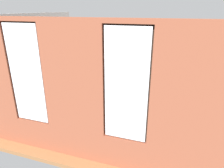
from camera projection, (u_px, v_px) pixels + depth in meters
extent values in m
cube|color=#99663D|center=(114.00, 106.00, 6.97)|extent=(6.61, 6.14, 0.10)
cube|color=#9E5138|center=(194.00, 112.00, 3.37)|extent=(1.49, 0.16, 3.00)
cube|color=#9E5138|center=(74.00, 95.00, 4.04)|extent=(1.31, 0.16, 3.00)
cube|color=#9E5138|center=(125.00, 152.00, 4.12)|extent=(0.86, 0.16, 0.71)
cube|color=#9E5138|center=(128.00, 21.00, 3.20)|extent=(0.86, 0.16, 0.09)
cube|color=white|center=(126.00, 88.00, 3.57)|extent=(0.80, 0.03, 2.14)
cube|color=#38281E|center=(127.00, 87.00, 3.62)|extent=(0.86, 0.04, 2.20)
cube|color=#9E5138|center=(37.00, 133.00, 4.77)|extent=(0.86, 0.16, 0.71)
cube|color=#9E5138|center=(19.00, 19.00, 3.84)|extent=(0.86, 0.16, 0.09)
cube|color=white|center=(27.00, 76.00, 4.21)|extent=(0.80, 0.03, 2.14)
cube|color=#38281E|center=(29.00, 75.00, 4.27)|extent=(0.86, 0.04, 2.20)
cube|color=#A87547|center=(79.00, 127.00, 4.42)|extent=(3.23, 0.24, 0.06)
cube|color=black|center=(74.00, 63.00, 3.89)|extent=(0.49, 0.03, 0.71)
cube|color=#389360|center=(75.00, 62.00, 3.90)|extent=(0.43, 0.01, 0.65)
cube|color=white|center=(34.00, 58.00, 7.12)|extent=(0.10, 5.14, 3.00)
cube|color=black|center=(83.00, 129.00, 5.18)|extent=(1.74, 0.85, 0.42)
cube|color=black|center=(76.00, 122.00, 4.75)|extent=(1.74, 0.24, 0.38)
cube|color=black|center=(110.00, 124.00, 4.85)|extent=(0.22, 0.85, 0.24)
cube|color=black|center=(56.00, 114.00, 5.30)|extent=(0.22, 0.85, 0.24)
cube|color=black|center=(95.00, 121.00, 5.03)|extent=(0.60, 0.65, 0.12)
cube|color=black|center=(72.00, 117.00, 5.22)|extent=(0.60, 0.65, 0.12)
cube|color=black|center=(183.00, 107.00, 6.33)|extent=(0.99, 1.86, 0.42)
cube|color=black|center=(196.00, 97.00, 6.07)|extent=(0.38, 1.81, 0.38)
cube|color=black|center=(186.00, 89.00, 6.90)|extent=(0.86, 0.29, 0.24)
cube|color=black|center=(182.00, 109.00, 5.54)|extent=(0.86, 0.29, 0.24)
cube|color=black|center=(184.00, 95.00, 6.54)|extent=(0.69, 0.67, 0.12)
cube|color=black|center=(182.00, 104.00, 5.96)|extent=(0.69, 0.67, 0.12)
cube|color=#A87547|center=(118.00, 96.00, 6.73)|extent=(1.56, 0.73, 0.04)
cube|color=#A87547|center=(140.00, 100.00, 6.86)|extent=(0.07, 0.07, 0.36)
cube|color=#A87547|center=(101.00, 95.00, 7.28)|extent=(0.07, 0.07, 0.36)
cube|color=#A87547|center=(137.00, 108.00, 6.32)|extent=(0.07, 0.07, 0.36)
cube|color=#A87547|center=(95.00, 102.00, 6.75)|extent=(0.07, 0.07, 0.36)
cylinder|color=#B23D38|center=(131.00, 94.00, 6.69)|extent=(0.08, 0.08, 0.09)
cylinder|color=#B7333D|center=(118.00, 94.00, 6.71)|extent=(0.08, 0.08, 0.09)
cylinder|color=brown|center=(113.00, 92.00, 6.84)|extent=(0.12, 0.12, 0.10)
sphere|color=#337F38|center=(113.00, 89.00, 6.80)|extent=(0.14, 0.14, 0.14)
cube|color=black|center=(120.00, 97.00, 6.59)|extent=(0.17, 0.14, 0.02)
cube|color=#B2B2B7|center=(104.00, 94.00, 6.76)|extent=(0.15, 0.16, 0.02)
cube|color=black|center=(48.00, 88.00, 7.62)|extent=(1.05, 0.42, 0.57)
cube|color=black|center=(47.00, 81.00, 7.51)|extent=(0.52, 0.20, 0.05)
cube|color=black|center=(47.00, 79.00, 7.49)|extent=(0.06, 0.04, 0.06)
cube|color=black|center=(46.00, 69.00, 7.36)|extent=(1.19, 0.04, 0.70)
cube|color=black|center=(46.00, 69.00, 7.38)|extent=(1.14, 0.01, 0.65)
cylinder|color=olive|center=(104.00, 81.00, 8.82)|extent=(0.49, 0.49, 0.28)
ellipsoid|color=silver|center=(104.00, 74.00, 8.71)|extent=(1.08, 1.08, 0.43)
ellipsoid|color=navy|center=(102.00, 71.00, 8.69)|extent=(0.44, 0.44, 0.18)
cylinder|color=brown|center=(193.00, 158.00, 4.28)|extent=(0.29, 0.29, 0.28)
cylinder|color=brown|center=(195.00, 146.00, 4.17)|extent=(0.05, 0.05, 0.33)
cone|color=#1E5B28|center=(184.00, 129.00, 4.08)|extent=(0.60, 0.21, 0.52)
cone|color=#1E5B28|center=(194.00, 132.00, 3.89)|extent=(0.31, 0.49, 0.61)
cone|color=#1E5B28|center=(211.00, 136.00, 3.87)|extent=(0.58, 0.37, 0.51)
cone|color=#1E5B28|center=(207.00, 128.00, 4.07)|extent=(0.51, 0.36, 0.59)
cone|color=#1E5B28|center=(196.00, 123.00, 4.19)|extent=(0.17, 0.48, 0.62)
cylinder|color=beige|center=(188.00, 88.00, 8.01)|extent=(0.31, 0.31, 0.30)
cylinder|color=brown|center=(189.00, 82.00, 7.93)|extent=(0.05, 0.05, 0.17)
ellipsoid|color=#286B2D|center=(190.00, 75.00, 7.81)|extent=(0.61, 0.61, 0.48)
cylinder|color=beige|center=(132.00, 141.00, 4.82)|extent=(0.29, 0.29, 0.30)
cylinder|color=brown|center=(133.00, 133.00, 4.73)|extent=(0.04, 0.04, 0.17)
ellipsoid|color=#286B2D|center=(133.00, 120.00, 4.61)|extent=(0.70, 0.70, 0.54)
cylinder|color=beige|center=(45.00, 104.00, 6.64)|extent=(0.28, 0.28, 0.30)
cylinder|color=brown|center=(45.00, 98.00, 6.57)|extent=(0.04, 0.04, 0.13)
ellipsoid|color=#1E5B28|center=(44.00, 92.00, 6.48)|extent=(0.44, 0.44, 0.34)
cylinder|color=brown|center=(80.00, 76.00, 9.39)|extent=(0.25, 0.25, 0.30)
cylinder|color=brown|center=(80.00, 68.00, 9.24)|extent=(0.04, 0.04, 0.54)
cone|color=#3D8E42|center=(75.00, 57.00, 9.17)|extent=(0.55, 0.27, 0.52)
cone|color=#3D8E42|center=(76.00, 58.00, 8.94)|extent=(0.36, 0.52, 0.56)
cone|color=#3D8E42|center=(80.00, 59.00, 8.88)|extent=(0.47, 0.55, 0.48)
cone|color=#3D8E42|center=(83.00, 58.00, 8.99)|extent=(0.54, 0.23, 0.53)
cone|color=#3D8E42|center=(83.00, 57.00, 9.23)|extent=(0.37, 0.56, 0.51)
cone|color=#3D8E42|center=(79.00, 57.00, 9.28)|extent=(0.35, 0.57, 0.51)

